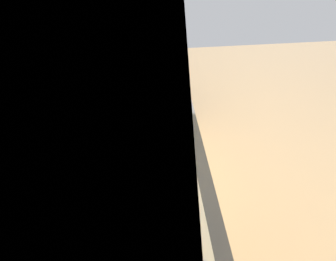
{
  "coord_description": "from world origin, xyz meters",
  "views": [
    {
      "loc": [
        -0.78,
        1.12,
        2.09
      ],
      "look_at": [
        -0.0,
        1.04,
        1.25
      ],
      "focal_mm": 24.26,
      "sensor_mm": 36.0,
      "label": 1
    }
  ],
  "objects": [
    {
      "name": "microwave",
      "position": [
        -0.46,
        1.13,
        1.09
      ],
      "size": [
        0.5,
        0.38,
        0.33
      ],
      "color": "white",
      "rests_on": "counter_run"
    },
    {
      "name": "upper_cabinets",
      "position": [
        -0.37,
        1.26,
        1.92
      ],
      "size": [
        1.83,
        0.32,
        0.67
      ],
      "color": "#F5D273"
    },
    {
      "name": "ground_plane",
      "position": [
        0.0,
        0.0,
        0.0
      ],
      "size": [
        6.43,
        6.43,
        0.0
      ],
      "primitive_type": "plane",
      "color": "tan"
    },
    {
      "name": "bowl",
      "position": [
        0.12,
        1.02,
        0.96
      ],
      "size": [
        0.16,
        0.16,
        0.06
      ],
      "color": "silver",
      "rests_on": "counter_run"
    },
    {
      "name": "wall_back",
      "position": [
        0.0,
        1.48,
        1.3
      ],
      "size": [
        4.14,
        0.12,
        2.6
      ],
      "primitive_type": "cube",
      "color": "#EDD585",
      "rests_on": "ground_plane"
    },
    {
      "name": "oven_range",
      "position": [
        1.58,
        1.09,
        0.48
      ],
      "size": [
        0.65,
        0.67,
        1.11
      ],
      "color": "black",
      "rests_on": "ground_plane"
    },
    {
      "name": "counter_run",
      "position": [
        -0.37,
        1.11,
        0.47
      ],
      "size": [
        3.27,
        0.64,
        0.93
      ],
      "color": "#F5CD76",
      "rests_on": "ground_plane"
    }
  ]
}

